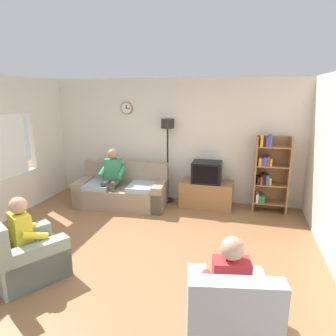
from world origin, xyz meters
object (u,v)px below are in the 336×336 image
tv (207,172)px  person_in_left_armchair (29,233)px  armchair_near_window (24,257)px  person_on_couch (112,175)px  tv_stand (206,194)px  couch (122,191)px  bookshelf (269,172)px  armchair_near_bookshelf (229,316)px  floor_lamp (168,137)px  person_in_right_armchair (229,282)px

tv → person_in_left_armchair: size_ratio=0.54×
armchair_near_window → person_on_couch: (0.03, 2.68, 0.41)m
person_in_left_armchair → tv_stand: bearing=57.9°
couch → bookshelf: bearing=8.3°
person_in_left_armchair → bookshelf: bearing=44.8°
tv → bookshelf: (1.24, 0.10, 0.06)m
armchair_near_bookshelf → person_in_left_armchair: size_ratio=0.91×
couch → floor_lamp: size_ratio=1.06×
tv_stand → tv: size_ratio=1.83×
bookshelf → armchair_near_bookshelf: (-0.56, -3.64, -0.54)m
couch → armchair_near_bookshelf: 4.03m
armchair_near_bookshelf → person_on_couch: bearing=130.5°
armchair_near_bookshelf → person_in_left_armchair: person_in_left_armchair is taller
person_on_couch → person_in_right_armchair: person_on_couch is taller
person_in_right_armchair → armchair_near_window: bearing=173.0°
tv_stand → bookshelf: (1.24, 0.07, 0.55)m
floor_lamp → person_in_right_armchair: size_ratio=1.65×
tv_stand → person_on_couch: (-1.96, -0.48, 0.42)m
bookshelf → person_in_right_armchair: bearing=-99.2°
couch → person_in_left_armchair: 2.73m
tv_stand → bookshelf: bookshelf is taller
person_in_right_armchair → floor_lamp: bearing=113.4°
couch → person_on_couch: bearing=-148.5°
tv_stand → couch: bearing=-168.2°
bookshelf → armchair_near_window: (-3.23, -3.23, -0.54)m
person_in_right_armchair → armchair_near_bookshelf: bearing=-79.2°
floor_lamp → bookshelf: bearing=-0.8°
couch → tv_stand: size_ratio=1.79×
tv → armchair_near_window: (-1.98, -3.13, -0.48)m
couch → tv: 1.87m
tv_stand → armchair_near_window: armchair_near_window is taller
couch → bookshelf: (3.02, 0.44, 0.52)m
person_on_couch → armchair_near_window: bearing=-90.5°
bookshelf → person_in_left_armchair: size_ratio=1.41×
floor_lamp → tv_stand: bearing=-6.4°
person_in_left_armchair → person_in_right_armchair: bearing=-8.7°
armchair_near_window → person_on_couch: person_on_couch is taller
person_on_couch → person_in_right_armchair: size_ratio=1.11×
tv_stand → person_in_left_armchair: (-1.94, -3.08, 0.33)m
tv → couch: bearing=-168.9°
couch → armchair_near_window: 2.79m
tv_stand → person_in_right_armchair: person_in_right_armchair is taller
tv → person_in_right_armchair: bearing=-79.1°
tv → armchair_near_bookshelf: (0.68, -3.54, -0.48)m
floor_lamp → person_on_couch: size_ratio=1.49×
floor_lamp → armchair_near_bookshelf: size_ratio=1.82×
floor_lamp → armchair_near_bookshelf: floor_lamp is taller
tv_stand → armchair_near_window: size_ratio=0.94×
bookshelf → floor_lamp: floor_lamp is taller
tv → armchair_near_window: tv is taller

